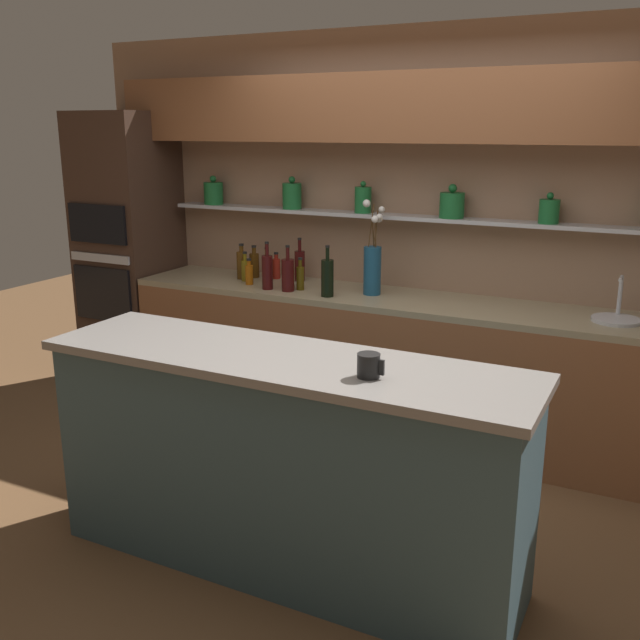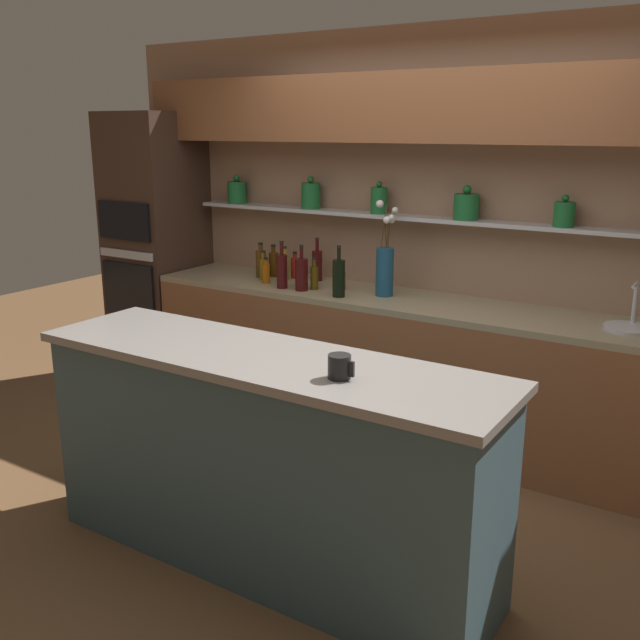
{
  "view_description": "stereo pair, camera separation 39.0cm",
  "coord_description": "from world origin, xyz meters",
  "views": [
    {
      "loc": [
        1.46,
        -2.95,
        1.98
      ],
      "look_at": [
        -0.23,
        0.41,
        0.95
      ],
      "focal_mm": 40.0,
      "sensor_mm": 36.0,
      "label": 1
    },
    {
      "loc": [
        1.8,
        -2.76,
        1.98
      ],
      "look_at": [
        -0.23,
        0.41,
        0.95
      ],
      "focal_mm": 40.0,
      "sensor_mm": 36.0,
      "label": 2
    }
  ],
  "objects": [
    {
      "name": "oven_tower",
      "position": [
        -2.29,
        1.24,
        1.04
      ],
      "size": [
        0.62,
        0.64,
        2.09
      ],
      "color": "#3D281E",
      "rests_on": "ground_plane"
    },
    {
      "name": "coffee_mug",
      "position": [
        0.44,
        -0.49,
        1.07
      ],
      "size": [
        0.11,
        0.09,
        0.1
      ],
      "color": "black",
      "rests_on": "island_counter"
    },
    {
      "name": "sink_fixture",
      "position": [
        1.21,
        1.25,
        0.95
      ],
      "size": [
        0.27,
        0.27,
        0.25
      ],
      "color": "#B7B7BC",
      "rests_on": "back_counter_unit"
    },
    {
      "name": "bottle_sauce_5",
      "position": [
        -1.15,
        1.15,
        1.0
      ],
      "size": [
        0.05,
        0.05,
        0.18
      ],
      "color": "#9E4C0A",
      "rests_on": "back_counter_unit"
    },
    {
      "name": "bottle_oil_11",
      "position": [
        -1.24,
        1.23,
        1.0
      ],
      "size": [
        0.06,
        0.06,
        0.21
      ],
      "color": "brown",
      "rests_on": "back_counter_unit"
    },
    {
      "name": "bottle_oil_4",
      "position": [
        -0.76,
        1.16,
        1.01
      ],
      "size": [
        0.05,
        0.05,
        0.22
      ],
      "color": "#47380A",
      "rests_on": "back_counter_unit"
    },
    {
      "name": "flower_vase",
      "position": [
        -0.27,
        1.25,
        1.12
      ],
      "size": [
        0.15,
        0.15,
        0.61
      ],
      "color": "navy",
      "rests_on": "back_counter_unit"
    },
    {
      "name": "ground_plane",
      "position": [
        0.0,
        0.0,
        0.0
      ],
      "size": [
        12.0,
        12.0,
        0.0
      ],
      "primitive_type": "plane",
      "color": "brown"
    },
    {
      "name": "bottle_spirit_1",
      "position": [
        -1.24,
        1.37,
        1.01
      ],
      "size": [
        0.07,
        0.07,
        0.23
      ],
      "color": "#4C2D0C",
      "rests_on": "back_counter_unit"
    },
    {
      "name": "bottle_oil_0",
      "position": [
        -1.1,
        1.3,
        1.02
      ],
      "size": [
        0.06,
        0.06,
        0.24
      ],
      "color": "olive",
      "rests_on": "back_counter_unit"
    },
    {
      "name": "bottle_wine_6",
      "position": [
        -0.51,
        1.07,
        1.04
      ],
      "size": [
        0.08,
        0.08,
        0.33
      ],
      "color": "black",
      "rests_on": "back_counter_unit"
    },
    {
      "name": "bottle_spirit_7",
      "position": [
        -1.3,
        1.28,
        1.02
      ],
      "size": [
        0.07,
        0.07,
        0.25
      ],
      "color": "#4C2D0C",
      "rests_on": "back_counter_unit"
    },
    {
      "name": "island_counter",
      "position": [
        0.0,
        -0.41,
        0.51
      ],
      "size": [
        2.22,
        0.61,
        1.02
      ],
      "color": "#334C56",
      "rests_on": "ground_plane"
    },
    {
      "name": "bottle_wine_10",
      "position": [
        -0.81,
        1.09,
        1.03
      ],
      "size": [
        0.08,
        0.08,
        0.31
      ],
      "color": "#380C0C",
      "rests_on": "back_counter_unit"
    },
    {
      "name": "bottle_wine_3",
      "position": [
        -0.89,
        1.41,
        1.03
      ],
      "size": [
        0.07,
        0.07,
        0.31
      ],
      "color": "#380C0C",
      "rests_on": "back_counter_unit"
    },
    {
      "name": "bottle_sauce_8",
      "position": [
        -1.08,
        1.4,
        1.0
      ],
      "size": [
        0.06,
        0.06,
        0.19
      ],
      "color": "maroon",
      "rests_on": "back_counter_unit"
    },
    {
      "name": "bottle_sauce_9",
      "position": [
        -0.6,
        1.25,
        0.99
      ],
      "size": [
        0.06,
        0.06,
        0.17
      ],
      "color": "#9E4C0A",
      "rests_on": "back_counter_unit"
    },
    {
      "name": "bottle_wine_2",
      "position": [
        -0.96,
        1.08,
        1.04
      ],
      "size": [
        0.07,
        0.07,
        0.32
      ],
      "color": "#380C0C",
      "rests_on": "back_counter_unit"
    },
    {
      "name": "back_counter_unit",
      "position": [
        -0.12,
        1.24,
        0.46
      ],
      "size": [
        3.68,
        0.62,
        0.92
      ],
      "color": "brown",
      "rests_on": "ground_plane"
    },
    {
      "name": "back_wall_unit",
      "position": [
        -0.0,
        1.53,
        1.55
      ],
      "size": [
        5.2,
        0.44,
        2.6
      ],
      "color": "#937056",
      "rests_on": "ground_plane"
    }
  ]
}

